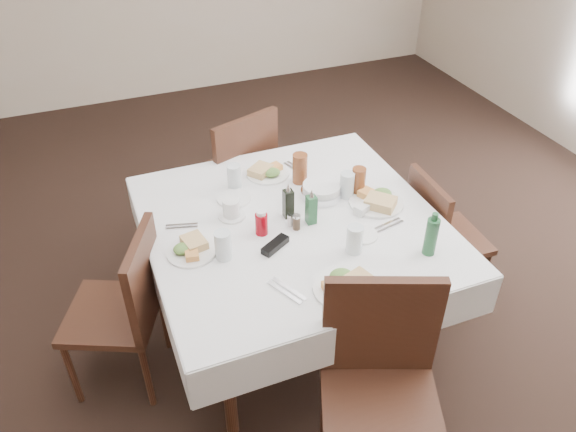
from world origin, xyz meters
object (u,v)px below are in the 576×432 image
object	(u,v)px
dining_table	(293,232)
water_n	(234,177)
water_s	(355,239)
oil_cruet_green	(311,208)
water_w	(223,245)
green_bottle	(431,236)
chair_north	(237,172)
water_e	(347,185)
chair_south	(380,378)
chair_east	(437,232)
ketchup_bottle	(261,223)
oil_cruet_dark	(288,203)
chair_west	(127,303)
bread_basket	(321,191)
coffee_mug	(232,209)

from	to	relation	value
dining_table	water_n	size ratio (longest dim) A/B	10.38
water_n	water_s	xyz separation A→B (m)	(0.35, -0.72, 0.00)
water_s	oil_cruet_green	distance (m)	0.29
water_w	green_bottle	world-z (taller)	green_bottle
chair_north	water_e	size ratio (longest dim) A/B	6.91
chair_south	water_n	bearing A→B (deg)	99.18
chair_east	ketchup_bottle	bearing A→B (deg)	178.90
water_s	oil_cruet_dark	distance (m)	0.41
chair_north	chair_west	xyz separation A→B (m)	(-0.83, -0.88, -0.04)
water_n	water_e	distance (m)	0.60
water_n	oil_cruet_dark	bearing A→B (deg)	-63.97
water_n	water_s	distance (m)	0.80
water_n	chair_south	bearing A→B (deg)	-80.82
water_w	green_bottle	distance (m)	0.95
chair_south	chair_east	xyz separation A→B (m)	(0.84, 0.82, -0.09)
chair_west	water_w	distance (m)	0.57
water_w	bread_basket	bearing A→B (deg)	24.93
water_n	water_e	bearing A→B (deg)	-29.43
chair_north	coffee_mug	distance (m)	0.80
chair_west	water_s	xyz separation A→B (m)	(1.04, -0.31, 0.31)
oil_cruet_green	ketchup_bottle	size ratio (longest dim) A/B	1.50
ketchup_bottle	green_bottle	bearing A→B (deg)	-32.39
chair_west	oil_cruet_dark	distance (m)	0.92
dining_table	oil_cruet_dark	distance (m)	0.17
oil_cruet_dark	coffee_mug	size ratio (longest dim) A/B	1.42
chair_north	water_w	size ratio (longest dim) A/B	6.84
green_bottle	water_n	bearing A→B (deg)	128.05
chair_south	chair_west	distance (m)	1.24
water_s	coffee_mug	size ratio (longest dim) A/B	1.01
bread_basket	oil_cruet_dark	bearing A→B (deg)	-155.97
bread_basket	ketchup_bottle	distance (m)	0.44
bread_basket	oil_cruet_green	size ratio (longest dim) A/B	1.12
chair_south	water_e	world-z (taller)	chair_south
bread_basket	coffee_mug	distance (m)	0.49
bread_basket	chair_south	bearing A→B (deg)	-100.82
coffee_mug	chair_south	bearing A→B (deg)	-73.77
chair_south	coffee_mug	size ratio (longest dim) A/B	7.24
oil_cruet_green	ketchup_bottle	world-z (taller)	oil_cruet_green
water_e	chair_north	bearing A→B (deg)	116.25
water_w	coffee_mug	size ratio (longest dim) A/B	1.03
chair_south	green_bottle	bearing A→B (deg)	41.88
water_s	chair_south	bearing A→B (deg)	-104.99
bread_basket	green_bottle	distance (m)	0.67
oil_cruet_green	ketchup_bottle	xyz separation A→B (m)	(-0.26, 0.01, -0.02)
water_e	oil_cruet_dark	size ratio (longest dim) A/B	0.72
water_w	chair_west	bearing A→B (deg)	164.64
water_n	water_w	distance (m)	0.58
dining_table	water_w	xyz separation A→B (m)	(-0.40, -0.14, 0.15)
chair_west	oil_cruet_green	xyz separation A→B (m)	(0.94, -0.03, 0.33)
dining_table	water_e	world-z (taller)	water_e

